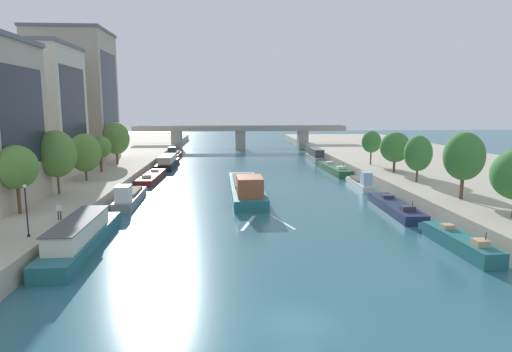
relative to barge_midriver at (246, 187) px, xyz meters
name	(u,v)px	position (x,y,z in m)	size (l,w,h in m)	color
ground_plane	(299,324)	(1.29, -35.97, -1.06)	(400.00, 400.00, 0.00)	#2D6070
quay_left	(43,171)	(-34.68, 19.03, -0.15)	(36.00, 170.00, 1.84)	#B2A893
quay_right	(442,167)	(37.26, 19.03, -0.15)	(36.00, 170.00, 1.84)	#B2A893
barge_midriver	(246,187)	(0.00, 0.00, 0.00)	(4.54, 23.59, 3.60)	#23666B
wake_behind_barge	(265,223)	(1.35, -14.53, -1.05)	(5.60, 5.93, 0.03)	#A0CCD6
moored_boat_left_midway	(82,236)	(-14.91, -21.97, 0.10)	(3.10, 16.78, 2.78)	#23666B
moored_boat_left_near	(130,197)	(-14.76, -4.30, -0.20)	(2.50, 12.36, 2.90)	gray
moored_boat_left_end	(152,177)	(-14.88, 12.85, -0.49)	(2.83, 13.97, 2.20)	maroon
moored_boat_left_lone	(168,162)	(-14.39, 28.70, -0.02)	(3.12, 15.06, 2.49)	black
moored_boat_left_second	(174,155)	(-14.85, 43.80, -0.17)	(2.42, 12.53, 3.01)	maroon
moored_boat_right_upstream	(459,242)	(16.87, -24.15, -0.38)	(2.27, 10.56, 2.39)	#23666B
moored_boat_right_lone	(395,207)	(16.72, -10.54, -0.52)	(2.98, 13.57, 2.13)	#1E284C
moored_boat_right_downstream	(360,183)	(17.16, 4.01, -0.23)	(2.02, 10.47, 2.85)	silver
moored_boat_right_second	(334,169)	(17.18, 20.25, -0.44)	(3.21, 15.80, 2.31)	#235633
moored_boat_right_midway	(316,156)	(17.07, 36.40, 0.14)	(2.50, 12.64, 2.90)	gray
tree_left_third	(16,167)	(-22.42, -16.33, 5.24)	(3.95, 3.95, 6.56)	brown
tree_left_second	(56,154)	(-22.29, -6.86, 5.50)	(4.46, 4.46, 7.47)	brown
tree_left_far	(85,153)	(-22.08, 2.61, 4.64)	(4.36, 4.36, 6.51)	brown
tree_left_end_of_row	(100,147)	(-22.30, 10.71, 4.68)	(3.36, 3.36, 5.65)	brown
tree_left_distant	(116,138)	(-22.23, 20.58, 5.34)	(4.59, 4.59, 7.43)	brown
tree_right_by_lamp	(464,156)	(23.23, -12.82, 5.54)	(4.34, 4.34, 7.41)	brown
tree_right_midway	(418,153)	(23.21, -1.50, 4.67)	(3.72, 3.72, 6.31)	brown
tree_right_end_of_row	(395,147)	(23.51, 7.39, 4.70)	(4.59, 4.59, 6.28)	brown
tree_right_far	(371,142)	(22.89, 16.69, 4.81)	(3.39, 3.39, 5.97)	brown
lamppost_left_bank	(26,208)	(-18.20, -24.21, 3.08)	(0.28, 0.28, 4.18)	black
building_left_far_end	(34,110)	(-30.96, 8.73, 10.41)	(11.88, 13.02, 19.24)	beige
building_left_tall	(74,96)	(-30.96, 26.27, 12.81)	(13.57, 13.00, 24.05)	#B2A38E
bridge_far	(240,134)	(1.29, 65.56, 3.22)	(59.94, 4.40, 6.74)	gray
person_on_quay	(59,210)	(-17.73, -19.03, 1.70)	(0.50, 0.30, 1.62)	#473D33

